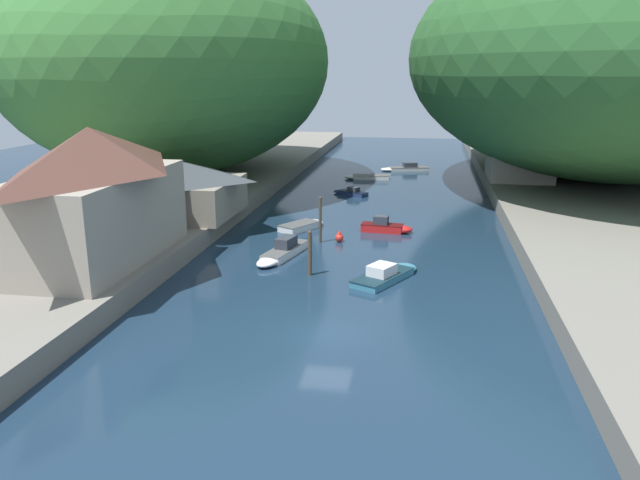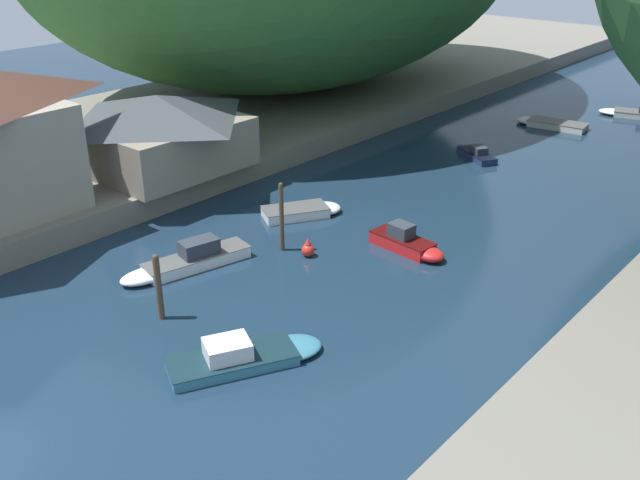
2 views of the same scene
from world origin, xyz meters
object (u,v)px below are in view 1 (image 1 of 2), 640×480
waterfront_building (93,193)px  boat_cabin_cruiser (365,177)px  boat_far_right_bank (387,274)px  boat_open_rowboat (404,168)px  boat_yellow_tender (281,252)px  boat_small_dinghy (304,225)px  boat_mid_channel (350,192)px  boathouse_shed (185,188)px  channel_buoy_near (339,237)px  person_on_quay (102,260)px  boat_white_cruiser (387,227)px  right_bank_cottage (520,157)px

waterfront_building → boat_cabin_cruiser: waterfront_building is taller
boat_far_right_bank → boat_open_rowboat: size_ratio=0.93×
boat_open_rowboat → boat_yellow_tender: size_ratio=0.99×
boat_small_dinghy → boat_open_rowboat: bearing=108.6°
boat_mid_channel → boat_cabin_cruiser: size_ratio=0.75×
boathouse_shed → boat_cabin_cruiser: (11.99, 27.66, -3.34)m
boat_mid_channel → channel_buoy_near: channel_buoy_near is taller
boathouse_shed → boat_far_right_bank: size_ratio=1.51×
boat_mid_channel → boat_yellow_tender: boat_yellow_tender is taller
person_on_quay → waterfront_building: bearing=33.8°
boat_mid_channel → boathouse_shed: bearing=177.9°
boat_cabin_cruiser → boat_open_rowboat: bearing=-37.5°
boat_cabin_cruiser → boat_white_cruiser: size_ratio=1.29×
boat_far_right_bank → boat_white_cruiser: boat_white_cruiser is taller
boat_open_rowboat → boat_white_cruiser: size_ratio=1.53×
boat_mid_channel → boat_far_right_bank: boat_far_right_bank is taller
boat_far_right_bank → boat_small_dinghy: size_ratio=1.32×
right_bank_cottage → boat_open_rowboat: bearing=135.4°
boathouse_shed → person_on_quay: bearing=-85.4°
boat_open_rowboat → boat_cabin_cruiser: 8.56m
boat_mid_channel → boat_yellow_tender: size_ratio=0.63×
boat_far_right_bank → person_on_quay: bearing=-130.3°
boat_mid_channel → person_on_quay: 34.81m
waterfront_building → boat_small_dinghy: 18.91m
boat_far_right_bank → person_on_quay: (-15.71, -6.36, 2.02)m
right_bank_cottage → boat_mid_channel: bearing=-163.9°
boathouse_shed → right_bank_cottage: size_ratio=1.12×
waterfront_building → boat_mid_channel: size_ratio=3.47×
boat_cabin_cruiser → boat_white_cruiser: boat_white_cruiser is taller
boat_mid_channel → boat_cabin_cruiser: 10.29m
right_bank_cottage → channel_buoy_near: right_bank_cottage is taller
boat_open_rowboat → person_on_quay: 53.12m
person_on_quay → boathouse_shed: bearing=6.4°
boat_yellow_tender → boathouse_shed: bearing=-20.0°
boat_far_right_bank → boat_cabin_cruiser: boat_far_right_bank is taller
waterfront_building → right_bank_cottage: size_ratio=1.74×
boat_cabin_cruiser → boathouse_shed: bearing=149.9°
right_bank_cottage → channel_buoy_near: 29.04m
boat_small_dinghy → person_on_quay: (-8.04, -18.21, 2.08)m
right_bank_cottage → boat_small_dinghy: size_ratio=1.78×
boathouse_shed → boat_far_right_bank: 19.73m
boat_small_dinghy → boat_mid_channel: bearing=113.2°
boat_mid_channel → boat_white_cruiser: boat_white_cruiser is taller
waterfront_building → boat_yellow_tender: waterfront_building is taller
boat_small_dinghy → boathouse_shed: bearing=-135.1°
boathouse_shed → boat_small_dinghy: (9.30, 2.34, -3.32)m
boathouse_shed → boat_open_rowboat: boathouse_shed is taller
boathouse_shed → person_on_quay: 15.97m
boat_white_cruiser → person_on_quay: bearing=-33.8°
boat_mid_channel → channel_buoy_near: 18.76m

